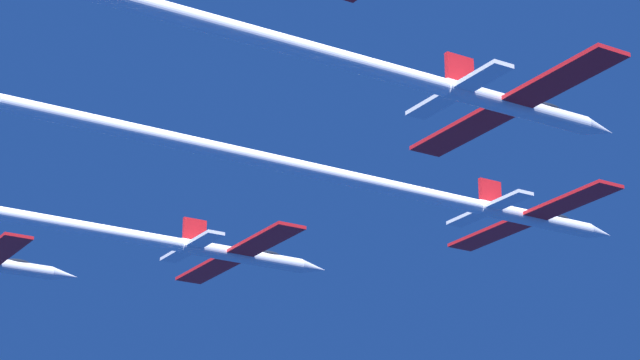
{
  "coord_description": "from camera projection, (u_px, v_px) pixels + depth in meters",
  "views": [
    {
      "loc": [
        73.34,
        -65.03,
        -31.83
      ],
      "look_at": [
        0.15,
        -20.04,
        0.24
      ],
      "focal_mm": 71.23,
      "sensor_mm": 36.0,
      "label": 1
    }
  ],
  "objects": [
    {
      "name": "jet_lead",
      "position": [
        393.0,
        188.0,
        94.32
      ],
      "size": [
        18.42,
        52.07,
        3.05
      ],
      "color": "white"
    },
    {
      "name": "jet_right_wing",
      "position": [
        338.0,
        58.0,
        73.32
      ],
      "size": [
        18.42,
        51.32,
        3.05
      ],
      "color": "white"
    },
    {
      "name": "jet_left_wing",
      "position": [
        91.0,
        229.0,
        99.26
      ],
      "size": [
        18.42,
        51.45,
        3.05
      ],
      "color": "white"
    }
  ]
}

